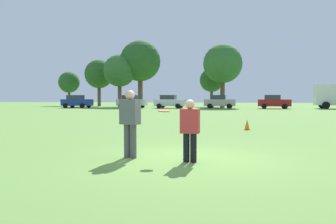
% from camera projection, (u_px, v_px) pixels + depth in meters
% --- Properties ---
extents(ground_plane, '(181.96, 181.96, 0.00)m').
position_uv_depth(ground_plane, '(190.00, 158.00, 8.64)').
color(ground_plane, '#608C3D').
extents(player_thrower, '(0.52, 0.39, 1.68)m').
position_uv_depth(player_thrower, '(130.00, 120.00, 8.64)').
color(player_thrower, '#4C4C51').
rests_on(player_thrower, ground).
extents(player_defender, '(0.45, 0.27, 1.45)m').
position_uv_depth(player_defender, '(190.00, 127.00, 8.08)').
color(player_defender, black).
rests_on(player_defender, ground).
extents(frisbee, '(0.27, 0.27, 0.05)m').
position_uv_depth(frisbee, '(164.00, 111.00, 8.38)').
color(frisbee, '#E54C33').
extents(traffic_cone, '(0.32, 0.32, 0.48)m').
position_uv_depth(traffic_cone, '(247.00, 125.00, 16.21)').
color(traffic_cone, '#D8590C').
rests_on(traffic_cone, ground).
extents(parked_car_near_left, '(4.27, 2.36, 1.82)m').
position_uv_depth(parked_car_near_left, '(77.00, 101.00, 49.71)').
color(parked_car_near_left, navy).
rests_on(parked_car_near_left, ground).
extents(parked_car_mid_left, '(4.27, 2.36, 1.82)m').
position_uv_depth(parked_car_mid_left, '(132.00, 101.00, 50.76)').
color(parked_car_mid_left, silver).
rests_on(parked_car_mid_left, ground).
extents(parked_car_center, '(4.27, 2.36, 1.82)m').
position_uv_depth(parked_car_center, '(170.00, 102.00, 47.95)').
color(parked_car_center, silver).
rests_on(parked_car_center, ground).
extents(parked_car_mid_right, '(4.27, 2.36, 1.82)m').
position_uv_depth(parked_car_mid_right, '(220.00, 102.00, 47.81)').
color(parked_car_mid_right, '#B7AD99').
rests_on(parked_car_mid_right, ground).
extents(parked_car_near_right, '(4.27, 2.36, 1.82)m').
position_uv_depth(parked_car_near_right, '(274.00, 102.00, 46.22)').
color(parked_car_near_right, maroon).
rests_on(parked_car_near_right, ground).
extents(tree_west_oak, '(3.69, 3.69, 5.99)m').
position_uv_depth(tree_west_oak, '(69.00, 82.00, 61.37)').
color(tree_west_oak, brown).
rests_on(tree_west_oak, ground).
extents(tree_west_maple, '(4.87, 4.87, 7.91)m').
position_uv_depth(tree_west_maple, '(99.00, 74.00, 59.31)').
color(tree_west_maple, brown).
rests_on(tree_west_maple, ground).
extents(tree_center_elm, '(5.09, 5.09, 8.28)m').
position_uv_depth(tree_center_elm, '(120.00, 71.00, 55.19)').
color(tree_center_elm, brown).
rests_on(tree_center_elm, ground).
extents(tree_east_birch, '(6.53, 6.53, 10.62)m').
position_uv_depth(tree_east_birch, '(140.00, 61.00, 56.12)').
color(tree_east_birch, brown).
rests_on(tree_east_birch, ground).
extents(tree_east_oak, '(3.75, 3.75, 6.09)m').
position_uv_depth(tree_east_oak, '(212.00, 80.00, 55.07)').
color(tree_east_oak, brown).
rests_on(tree_east_oak, ground).
extents(tree_far_east_pine, '(5.73, 5.73, 9.31)m').
position_uv_depth(tree_far_east_pine, '(223.00, 64.00, 51.19)').
color(tree_far_east_pine, brown).
rests_on(tree_far_east_pine, ground).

